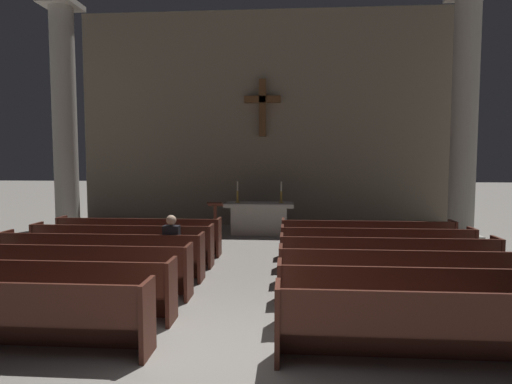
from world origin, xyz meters
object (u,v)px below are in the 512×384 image
at_px(candlestick_left, 238,196).
at_px(column_right_second, 464,121).
at_px(pew_left_row_3, 75,270).
at_px(candlestick_right, 281,196).
at_px(pew_left_row_2, 39,288).
at_px(pew_right_row_6, 367,239).
at_px(altar, 259,217).
at_px(lectern, 215,222).
at_px(pew_left_row_4, 102,256).
at_px(pew_right_row_4, 387,260).
at_px(pew_right_row_2, 423,297).
at_px(pew_left_row_6, 139,236).
at_px(column_left_second, 65,124).
at_px(pew_right_row_3, 403,276).
at_px(pew_right_row_1, 453,328).
at_px(pew_right_row_5, 376,249).
at_px(lone_worshipper, 173,246).
at_px(pew_left_row_5, 122,245).

bearing_deg(candlestick_left, column_right_second, -6.09).
bearing_deg(pew_left_row_3, candlestick_right, 61.70).
xyz_separation_m(pew_left_row_2, pew_right_row_6, (5.64, 4.41, 0.00)).
xyz_separation_m(altar, lectern, (-1.22, -1.20, 0.01)).
relative_size(pew_left_row_4, column_right_second, 0.57).
xyz_separation_m(pew_right_row_4, altar, (-2.82, 5.44, 0.06)).
relative_size(pew_left_row_3, candlestick_right, 6.03).
relative_size(pew_left_row_3, pew_right_row_2, 1.00).
relative_size(pew_left_row_3, pew_left_row_6, 1.00).
relative_size(pew_right_row_6, altar, 1.87).
relative_size(pew_left_row_4, altar, 1.87).
bearing_deg(pew_left_row_6, altar, 48.89).
bearing_deg(candlestick_right, pew_left_row_3, -118.30).
bearing_deg(column_left_second, pew_left_row_2, -65.42).
height_order(pew_right_row_3, column_left_second, column_left_second).
distance_m(pew_right_row_1, candlestick_left, 9.45).
height_order(pew_left_row_6, pew_right_row_5, same).
height_order(pew_right_row_3, lectern, lectern).
distance_m(candlestick_right, lectern, 2.37).
relative_size(pew_right_row_6, column_right_second, 0.57).
bearing_deg(pew_right_row_5, candlestick_right, 116.07).
bearing_deg(column_right_second, pew_left_row_3, -146.53).
xyz_separation_m(pew_right_row_1, column_right_second, (3.17, 8.03, 3.02)).
xyz_separation_m(column_left_second, column_right_second, (11.98, 0.00, 0.00)).
relative_size(pew_left_row_6, lone_worshipper, 3.11).
relative_size(pew_left_row_2, pew_right_row_2, 1.00).
distance_m(pew_right_row_4, column_right_second, 6.44).
relative_size(pew_left_row_3, column_right_second, 0.57).
distance_m(pew_right_row_2, lectern, 7.60).
relative_size(pew_left_row_2, pew_left_row_3, 1.00).
xyz_separation_m(pew_right_row_2, pew_right_row_6, (0.00, 4.41, 0.00)).
bearing_deg(pew_right_row_5, pew_left_row_6, 168.94).
relative_size(pew_right_row_3, pew_right_row_5, 1.00).
relative_size(pew_left_row_2, lone_worshipper, 3.11).
distance_m(column_left_second, candlestick_left, 5.80).
relative_size(pew_right_row_2, pew_right_row_4, 1.00).
distance_m(pew_left_row_6, lectern, 2.58).
distance_m(pew_right_row_2, lone_worshipper, 4.76).
height_order(pew_right_row_5, lone_worshipper, lone_worshipper).
xyz_separation_m(pew_left_row_4, pew_right_row_3, (5.64, -1.10, 0.00)).
bearing_deg(pew_left_row_2, pew_left_row_4, 90.00).
relative_size(pew_right_row_1, pew_right_row_5, 1.00).
distance_m(pew_left_row_2, pew_right_row_1, 5.75).
relative_size(pew_left_row_2, pew_left_row_4, 1.00).
relative_size(pew_right_row_2, pew_right_row_6, 1.00).
bearing_deg(pew_right_row_1, pew_left_row_5, 141.98).
distance_m(pew_right_row_5, candlestick_left, 5.63).
xyz_separation_m(pew_left_row_5, column_right_second, (8.81, 3.62, 3.02)).
bearing_deg(candlestick_right, column_right_second, -7.69).
bearing_deg(pew_left_row_6, column_right_second, 15.95).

